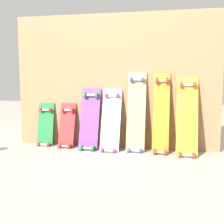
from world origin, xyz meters
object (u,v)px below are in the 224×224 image
at_px(skateboard_green, 45,127).
at_px(skateboard_yellow, 187,120).
at_px(skateboard_natural, 136,115).
at_px(skateboard_orange, 161,116).
at_px(skateboard_purple, 89,121).
at_px(skateboard_red, 67,128).
at_px(skateboard_white, 111,123).

bearing_deg(skateboard_green, skateboard_yellow, -2.95).
distance_m(skateboard_natural, skateboard_orange, 0.29).
relative_size(skateboard_purple, skateboard_yellow, 0.86).
bearing_deg(skateboard_purple, skateboard_red, 174.86).
relative_size(skateboard_white, skateboard_natural, 0.81).
distance_m(skateboard_orange, skateboard_yellow, 0.29).
bearing_deg(skateboard_green, skateboard_purple, -5.54).
xyz_separation_m(skateboard_green, skateboard_red, (0.29, -0.03, 0.00)).
bearing_deg(skateboard_purple, skateboard_yellow, -1.58).
xyz_separation_m(skateboard_green, skateboard_white, (0.85, -0.07, 0.09)).
bearing_deg(skateboard_green, skateboard_orange, -2.19).
height_order(skateboard_purple, skateboard_yellow, skateboard_yellow).
relative_size(skateboard_green, skateboard_red, 1.01).
height_order(skateboard_red, skateboard_white, skateboard_white).
xyz_separation_m(skateboard_purple, skateboard_natural, (0.55, 0.02, 0.09)).
xyz_separation_m(skateboard_white, skateboard_orange, (0.58, 0.01, 0.09)).
height_order(skateboard_green, skateboard_orange, skateboard_orange).
distance_m(skateboard_red, skateboard_white, 0.57).
height_order(skateboard_red, skateboard_natural, skateboard_natural).
xyz_separation_m(skateboard_green, skateboard_natural, (1.14, -0.03, 0.19)).
distance_m(skateboard_purple, skateboard_white, 0.26).
relative_size(skateboard_natural, skateboard_yellow, 1.07).
relative_size(skateboard_green, skateboard_yellow, 0.66).
height_order(skateboard_red, skateboard_yellow, skateboard_yellow).
bearing_deg(skateboard_yellow, skateboard_orange, 173.26).
bearing_deg(skateboard_orange, skateboard_purple, -179.83).
relative_size(skateboard_red, skateboard_purple, 0.77).
height_order(skateboard_red, skateboard_purple, skateboard_purple).
relative_size(skateboard_orange, skateboard_yellow, 1.05).
relative_size(skateboard_red, skateboard_natural, 0.61).
distance_m(skateboard_red, skateboard_yellow, 1.43).
relative_size(skateboard_purple, skateboard_natural, 0.80).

